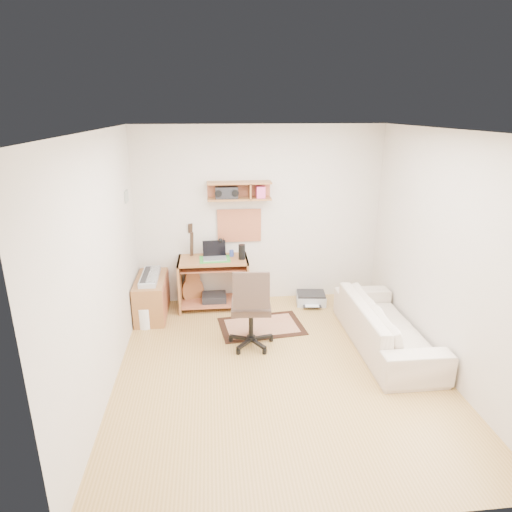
{
  "coord_description": "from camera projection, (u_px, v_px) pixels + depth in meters",
  "views": [
    {
      "loc": [
        -0.71,
        -4.29,
        2.79
      ],
      "look_at": [
        -0.15,
        1.05,
        1.0
      ],
      "focal_mm": 30.95,
      "sensor_mm": 36.0,
      "label": 1
    }
  ],
  "objects": [
    {
      "name": "music_keyboard",
      "position": [
        150.0,
        277.0,
        6.12
      ],
      "size": [
        0.23,
        0.73,
        0.06
      ],
      "primitive_type": "cube",
      "color": "#B2B5BA",
      "rests_on": "cabinet"
    },
    {
      "name": "desk",
      "position": [
        214.0,
        283.0,
        6.44
      ],
      "size": [
        1.0,
        0.55,
        0.75
      ],
      "primitive_type": null,
      "color": "#986235",
      "rests_on": "floor"
    },
    {
      "name": "laptop",
      "position": [
        215.0,
        251.0,
        6.27
      ],
      "size": [
        0.34,
        0.34,
        0.25
      ],
      "primitive_type": null,
      "rotation": [
        0.0,
        0.0,
        0.03
      ],
      "color": "silver",
      "rests_on": "desk"
    },
    {
      "name": "back_wall",
      "position": [
        259.0,
        216.0,
        6.48
      ],
      "size": [
        3.6,
        0.01,
        2.6
      ],
      "primitive_type": "cube",
      "color": "beige",
      "rests_on": "ground"
    },
    {
      "name": "rug",
      "position": [
        261.0,
        326.0,
        5.96
      ],
      "size": [
        1.18,
        0.86,
        0.01
      ],
      "primitive_type": "cube",
      "rotation": [
        0.0,
        0.0,
        0.12
      ],
      "color": "#CEB28A",
      "rests_on": "floor"
    },
    {
      "name": "desk_lamp",
      "position": [
        224.0,
        247.0,
        6.43
      ],
      "size": [
        0.09,
        0.09,
        0.27
      ],
      "primitive_type": null,
      "color": "black",
      "rests_on": "desk"
    },
    {
      "name": "waste_basket",
      "position": [
        145.0,
        316.0,
        5.93
      ],
      "size": [
        0.32,
        0.32,
        0.29
      ],
      "primitive_type": "cylinder",
      "rotation": [
        0.0,
        0.0,
        0.41
      ],
      "color": "white",
      "rests_on": "floor"
    },
    {
      "name": "pencil_cup",
      "position": [
        232.0,
        253.0,
        6.43
      ],
      "size": [
        0.06,
        0.06,
        0.09
      ],
      "primitive_type": "cylinder",
      "color": "#334599",
      "rests_on": "desk"
    },
    {
      "name": "right_wall",
      "position": [
        446.0,
        254.0,
        4.77
      ],
      "size": [
        0.01,
        4.0,
        2.6
      ],
      "primitive_type": "cube",
      "color": "beige",
      "rests_on": "ground"
    },
    {
      "name": "boombox",
      "position": [
        227.0,
        192.0,
        6.18
      ],
      "size": [
        0.32,
        0.14,
        0.16
      ],
      "primitive_type": "cube",
      "color": "black",
      "rests_on": "wall_shelf"
    },
    {
      "name": "speaker",
      "position": [
        242.0,
        252.0,
        6.28
      ],
      "size": [
        0.1,
        0.1,
        0.22
      ],
      "primitive_type": "cylinder",
      "color": "black",
      "rests_on": "desk"
    },
    {
      "name": "sofa",
      "position": [
        387.0,
        318.0,
        5.37
      ],
      "size": [
        0.57,
        1.95,
        0.76
      ],
      "primitive_type": "imported",
      "rotation": [
        0.0,
        0.0,
        1.57
      ],
      "color": "beige",
      "rests_on": "floor"
    },
    {
      "name": "cork_board",
      "position": [
        239.0,
        225.0,
        6.47
      ],
      "size": [
        0.64,
        0.03,
        0.49
      ],
      "primitive_type": "cube",
      "color": "tan",
      "rests_on": "back_wall"
    },
    {
      "name": "wall_photo",
      "position": [
        126.0,
        196.0,
        5.69
      ],
      "size": [
        0.02,
        0.2,
        0.15
      ],
      "primitive_type": "cube",
      "color": "#4C8CBF",
      "rests_on": "left_wall"
    },
    {
      "name": "guitar",
      "position": [
        192.0,
        266.0,
        6.46
      ],
      "size": [
        0.38,
        0.3,
        1.23
      ],
      "primitive_type": null,
      "rotation": [
        0.0,
        0.0,
        0.33
      ],
      "color": "#9C5830",
      "rests_on": "floor"
    },
    {
      "name": "wall_shelf",
      "position": [
        239.0,
        191.0,
        6.2
      ],
      "size": [
        0.9,
        0.25,
        0.26
      ],
      "primitive_type": "cube",
      "color": "#986235",
      "rests_on": "back_wall"
    },
    {
      "name": "task_chair",
      "position": [
        251.0,
        306.0,
        5.33
      ],
      "size": [
        0.58,
        0.58,
        1.05
      ],
      "primitive_type": null,
      "rotation": [
        0.0,
        0.0,
        -0.08
      ],
      "color": "#372921",
      "rests_on": "floor"
    },
    {
      "name": "cabinet",
      "position": [
        152.0,
        297.0,
        6.22
      ],
      "size": [
        0.4,
        0.9,
        0.55
      ],
      "primitive_type": "cube",
      "color": "#986235",
      "rests_on": "floor"
    },
    {
      "name": "left_wall",
      "position": [
        103.0,
        266.0,
        4.41
      ],
      "size": [
        0.01,
        4.0,
        2.6
      ],
      "primitive_type": "cube",
      "color": "beige",
      "rests_on": "ground"
    },
    {
      "name": "printer",
      "position": [
        311.0,
        298.0,
        6.64
      ],
      "size": [
        0.47,
        0.38,
        0.16
      ],
      "primitive_type": "cube",
      "rotation": [
        0.0,
        0.0,
        -0.12
      ],
      "color": "#A5A8AA",
      "rests_on": "floor"
    },
    {
      "name": "ceiling",
      "position": [
        283.0,
        130.0,
        4.17
      ],
      "size": [
        3.6,
        4.0,
        0.01
      ],
      "primitive_type": "cube",
      "color": "white",
      "rests_on": "ground"
    },
    {
      "name": "floor",
      "position": [
        279.0,
        369.0,
        5.0
      ],
      "size": [
        3.6,
        4.0,
        0.01
      ],
      "primitive_type": "cube",
      "color": "tan",
      "rests_on": "ground"
    }
  ]
}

